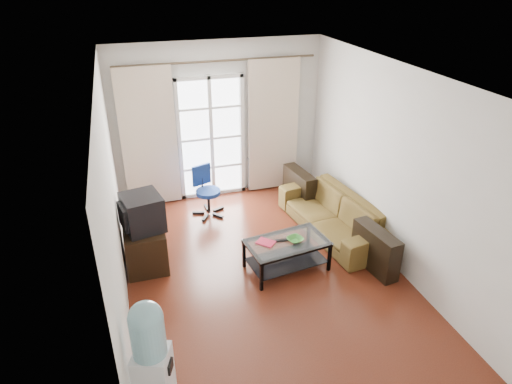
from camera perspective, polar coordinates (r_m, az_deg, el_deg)
floor at (r=6.30m, az=1.04°, el=-10.23°), size 5.20×5.20×0.00m
ceiling at (r=5.14m, az=1.29°, el=14.50°), size 5.20×5.20×0.00m
wall_back at (r=7.92m, az=-4.70°, el=8.81°), size 3.60×0.02×2.70m
wall_front at (r=3.63m, az=14.41°, el=-16.75°), size 3.60×0.02×2.70m
wall_left at (r=5.37m, az=-17.45°, el=-1.64°), size 0.02×5.20×2.70m
wall_right at (r=6.33m, az=16.87°, el=2.90°), size 0.02×5.20×2.70m
french_door at (r=7.93m, az=-5.60°, el=6.69°), size 1.16×0.06×2.15m
curtain_rod at (r=7.57m, az=-4.83°, el=16.01°), size 3.30×0.04×0.04m
curtain_left at (r=7.71m, az=-13.24°, el=6.48°), size 0.90×0.07×2.35m
curtain_right at (r=8.10m, az=2.16°, el=8.18°), size 0.90×0.07×2.35m
radiator at (r=8.40m, az=1.05°, el=2.50°), size 0.64×0.12×0.64m
sofa at (r=7.15m, az=9.57°, el=-2.77°), size 2.30×1.38×0.61m
coffee_table at (r=6.26m, az=3.86°, el=-7.40°), size 1.16×0.76×0.44m
bowl at (r=6.17m, az=4.91°, el=-5.95°), size 0.33×0.33×0.05m
book at (r=6.05m, az=0.83°, el=-6.74°), size 0.40×0.40×0.02m
remote at (r=6.17m, az=3.25°, el=-6.05°), size 0.18×0.07×0.02m
tv_stand at (r=6.53m, az=-13.68°, el=-6.47°), size 0.54×0.81×0.59m
crt_tv at (r=6.22m, az=-14.18°, el=-2.52°), size 0.61×0.61×0.48m
task_chair at (r=7.62m, az=-6.05°, el=-1.05°), size 0.73×0.73×0.83m
water_cooler at (r=4.20m, az=-12.80°, el=-20.62°), size 0.38×0.38×1.44m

